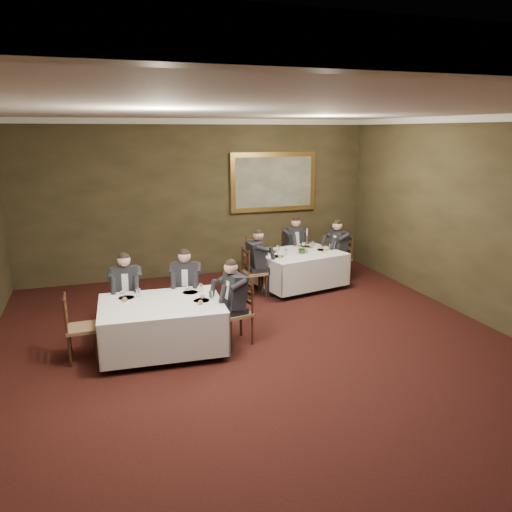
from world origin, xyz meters
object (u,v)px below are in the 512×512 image
chair_main_backright (293,262)px  diner_main_backright (293,253)px  chair_main_backleft (258,268)px  centerpiece (302,247)px  diner_sec_endright (236,312)px  table_second (162,323)px  diner_sec_backright (186,297)px  chair_sec_endleft (82,341)px  table_main (299,267)px  diner_main_endright (339,258)px  diner_main_endleft (255,271)px  candlestick (307,243)px  chair_sec_backright (187,309)px  chair_main_endleft (254,282)px  diner_sec_backleft (127,302)px  chair_sec_backleft (128,315)px  painting (273,182)px  chair_sec_endright (237,325)px  chair_main_endright (339,267)px

chair_main_backright → diner_main_backright: diner_main_backright is taller
chair_main_backleft → centerpiece: bearing=107.8°
diner_sec_endright → table_second: bearing=76.9°
diner_sec_backright → chair_sec_endleft: diner_sec_backright is taller
table_main → diner_main_backright: diner_main_backright is taller
chair_main_backright → diner_main_endright: 1.11m
diner_main_endleft → chair_main_backleft: bearing=153.3°
chair_main_backleft → chair_sec_endleft: (-3.69, -2.98, 0.00)m
centerpiece → candlestick: bearing=37.4°
table_main → diner_main_endright: (1.06, 0.23, 0.06)m
chair_sec_backright → diner_sec_backright: size_ratio=0.74×
chair_main_backright → diner_sec_endright: bearing=44.1°
chair_main_endleft → diner_sec_backleft: (-2.56, -1.09, 0.23)m
diner_main_endleft → centerpiece: 1.16m
diner_main_endright → diner_sec_endright: (-3.10, -2.55, 0.00)m
chair_main_backleft → diner_sec_endright: bearing=45.8°
diner_main_endleft → candlestick: (1.23, 0.24, 0.44)m
chair_main_backleft → diner_sec_backleft: 3.65m
diner_main_endleft → diner_sec_backleft: same height
chair_main_backright → diner_main_endleft: diner_main_endleft is taller
candlestick → diner_main_endright: bearing=14.0°
chair_sec_backleft → painting: painting is taller
chair_sec_endright → centerpiece: 3.09m
chair_main_backleft → diner_sec_backright: size_ratio=0.74×
chair_main_backleft → chair_sec_endright: (-1.39, -3.09, 0.00)m
diner_main_backright → chair_sec_endright: (-2.30, -3.28, -0.23)m
chair_main_endleft → painting: 2.79m
chair_sec_backleft → chair_sec_backright: same height
chair_main_endleft → chair_sec_backright: 1.93m
chair_main_endleft → chair_sec_backleft: same height
chair_sec_endleft → table_main: bearing=115.4°
table_second → diner_main_endright: 4.93m
diner_main_backright → chair_sec_backright: size_ratio=1.35×
chair_main_backleft → diner_sec_backright: 2.94m
chair_main_backright → painting: bearing=-78.4°
chair_sec_backright → chair_sec_endleft: bearing=41.2°
table_main → centerpiece: size_ratio=7.51×
chair_main_endright → chair_sec_backright: same height
chair_main_backleft → chair_main_endleft: bearing=47.1°
table_second → chair_sec_endright: (1.15, -0.05, -0.17)m
chair_main_endleft → chair_main_endright: same height
chair_main_endleft → diner_sec_backright: 1.96m
diner_sec_backleft → chair_sec_endright: (1.60, -1.00, -0.23)m
diner_main_endleft → diner_sec_backright: 1.95m
chair_main_backleft → chair_sec_backright: size_ratio=1.00×
diner_main_backright → diner_sec_backright: size_ratio=1.00×
chair_sec_endleft → chair_main_backright: bearing=123.0°
diner_sec_endright → painting: painting is taller
diner_main_backright → chair_main_endleft: bearing=30.8°
diner_sec_backleft → chair_sec_backright: diner_sec_backleft is taller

